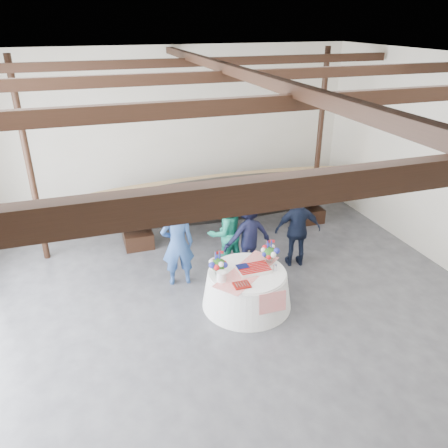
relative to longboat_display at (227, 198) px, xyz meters
name	(u,v)px	position (x,y,z in m)	size (l,w,h in m)	color
floor	(252,340)	(-0.98, -4.24, -0.93)	(10.00, 12.00, 0.01)	#3D3D42
wall_back	(172,134)	(-0.98, 1.76, 1.32)	(10.00, 0.02, 4.50)	silver
ceiling	(262,70)	(-0.98, -4.24, 3.57)	(10.00, 12.00, 0.01)	white
pavilion_structure	(241,99)	(-0.98, -3.49, 3.07)	(9.80, 11.76, 4.50)	black
longboat_display	(227,198)	(0.00, 0.00, 0.00)	(7.79, 1.56, 1.46)	black
banquet_table	(247,288)	(-0.69, -3.21, -0.56)	(1.74, 1.74, 0.75)	white
tabletop_items	(243,263)	(-0.73, -3.11, -0.04)	(1.60, 1.43, 0.40)	red
guest_woman_blue	(178,244)	(-1.76, -2.02, -0.02)	(0.67, 0.44, 1.84)	#2A4C89
guest_woman_teal	(225,232)	(-0.64, -1.73, -0.06)	(0.85, 0.66, 1.75)	#1D9677
guest_man_left	(248,234)	(-0.19, -1.96, -0.07)	(1.11, 0.64, 1.72)	black
guest_man_right	(298,230)	(0.93, -2.11, -0.06)	(1.02, 0.42, 1.74)	black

